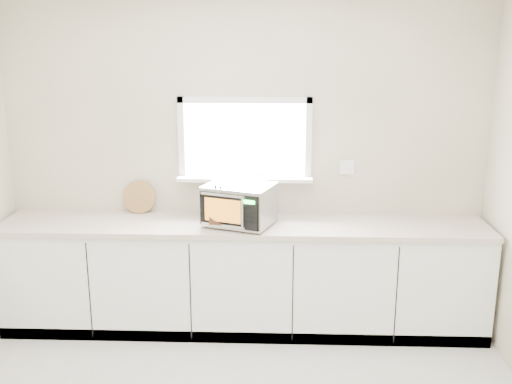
{
  "coord_description": "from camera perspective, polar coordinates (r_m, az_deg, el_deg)",
  "views": [
    {
      "loc": [
        0.28,
        -2.9,
        2.39
      ],
      "look_at": [
        0.11,
        1.55,
        1.21
      ],
      "focal_mm": 42.0,
      "sensor_mm": 36.0,
      "label": 1
    }
  ],
  "objects": [
    {
      "name": "microwave",
      "position": [
        4.72,
        -1.62,
        -1.17
      ],
      "size": [
        0.61,
        0.54,
        0.33
      ],
      "rotation": [
        0.0,
        0.0,
        -0.35
      ],
      "color": "black",
      "rests_on": "countertop"
    },
    {
      "name": "countertop",
      "position": [
        4.83,
        -1.22,
        -3.17
      ],
      "size": [
        3.92,
        0.64,
        0.04
      ],
      "primitive_type": "cube",
      "color": "beige",
      "rests_on": "cabinets"
    },
    {
      "name": "back_wall",
      "position": [
        5.01,
        -1.04,
        2.96
      ],
      "size": [
        4.0,
        0.17,
        2.7
      ],
      "color": "beige",
      "rests_on": "ground"
    },
    {
      "name": "cabinets",
      "position": [
        5.0,
        -1.19,
        -8.16
      ],
      "size": [
        3.92,
        0.6,
        0.88
      ],
      "primitive_type": "cube",
      "color": "white",
      "rests_on": "ground"
    },
    {
      "name": "cutting_board",
      "position": [
        5.15,
        -11.05,
        -0.49
      ],
      "size": [
        0.27,
        0.07,
        0.27
      ],
      "primitive_type": "cylinder",
      "rotation": [
        1.4,
        0.0,
        0.0
      ],
      "color": "#9F793D",
      "rests_on": "countertop"
    },
    {
      "name": "knife_block",
      "position": [
        4.7,
        -3.48,
        -1.58
      ],
      "size": [
        0.16,
        0.25,
        0.34
      ],
      "rotation": [
        0.0,
        0.0,
        -0.19
      ],
      "color": "#462719",
      "rests_on": "countertop"
    },
    {
      "name": "coffee_grinder",
      "position": [
        4.84,
        1.18,
        -1.62
      ],
      "size": [
        0.14,
        0.14,
        0.21
      ],
      "rotation": [
        0.0,
        0.0,
        0.25
      ],
      "color": "#B0B2B7",
      "rests_on": "countertop"
    }
  ]
}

